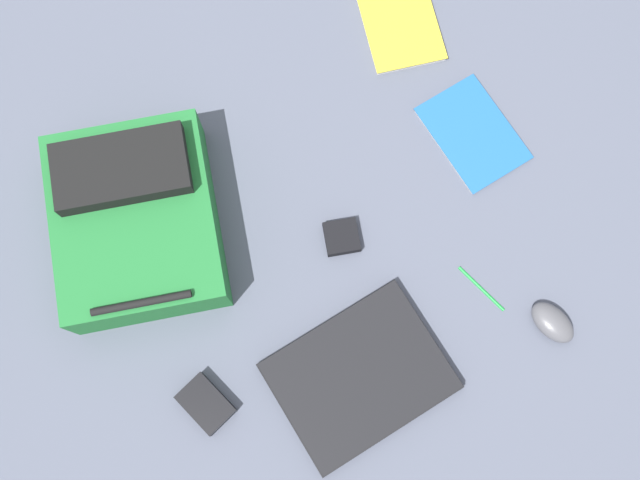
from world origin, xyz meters
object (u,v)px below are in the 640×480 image
(book_comic, at_px, (473,134))
(computer_mouse, at_px, (552,322))
(backpack, at_px, (136,218))
(power_brick, at_px, (206,404))
(pen_black, at_px, (482,288))
(laptop, at_px, (360,376))
(book_blue, at_px, (399,20))
(earbud_pouch, at_px, (342,237))

(book_comic, height_order, computer_mouse, computer_mouse)
(backpack, relative_size, computer_mouse, 4.66)
(computer_mouse, xyz_separation_m, power_brick, (-0.74, 0.21, -0.00))
(backpack, relative_size, pen_black, 3.70)
(laptop, height_order, book_blue, laptop)
(backpack, height_order, book_blue, backpack)
(book_blue, bearing_deg, book_comic, -89.06)
(computer_mouse, height_order, earbud_pouch, computer_mouse)
(book_blue, bearing_deg, power_brick, -144.09)
(power_brick, bearing_deg, backpack, 83.26)
(book_comic, distance_m, power_brick, 0.85)
(computer_mouse, distance_m, power_brick, 0.76)
(pen_black, height_order, earbud_pouch, earbud_pouch)
(book_comic, bearing_deg, computer_mouse, -99.93)
(laptop, xyz_separation_m, book_blue, (0.50, 0.69, -0.01))
(laptop, height_order, computer_mouse, computer_mouse)
(power_brick, height_order, pen_black, power_brick)
(computer_mouse, xyz_separation_m, earbud_pouch, (-0.31, 0.39, -0.01))
(backpack, xyz_separation_m, book_comic, (0.77, -0.17, -0.07))
(backpack, height_order, power_brick, backpack)
(pen_black, xyz_separation_m, earbud_pouch, (-0.22, 0.25, 0.01))
(backpack, bearing_deg, laptop, -63.20)
(book_comic, xyz_separation_m, earbud_pouch, (-0.39, -0.07, 0.01))
(backpack, distance_m, computer_mouse, 0.93)
(backpack, height_order, laptop, backpack)
(laptop, xyz_separation_m, book_comic, (0.50, 0.36, -0.01))
(computer_mouse, height_order, pen_black, computer_mouse)
(computer_mouse, bearing_deg, backpack, 121.80)
(book_blue, height_order, computer_mouse, computer_mouse)
(laptop, distance_m, pen_black, 0.33)
(book_blue, bearing_deg, backpack, -167.59)
(book_blue, relative_size, pen_black, 2.16)
(earbud_pouch, bearing_deg, laptop, -111.80)
(laptop, xyz_separation_m, earbud_pouch, (0.11, 0.29, -0.00))
(book_comic, bearing_deg, laptop, -144.52)
(pen_black, bearing_deg, computer_mouse, -56.73)
(laptop, xyz_separation_m, pen_black, (0.33, 0.04, -0.01))
(book_blue, relative_size, computer_mouse, 2.72)
(book_blue, distance_m, computer_mouse, 0.80)
(book_blue, xyz_separation_m, power_brick, (-0.81, -0.59, 0.01))
(laptop, distance_m, book_blue, 0.85)
(laptop, distance_m, earbud_pouch, 0.31)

